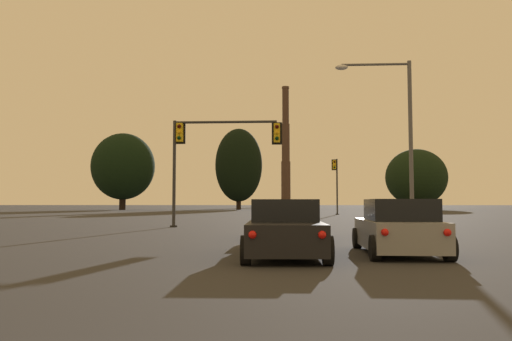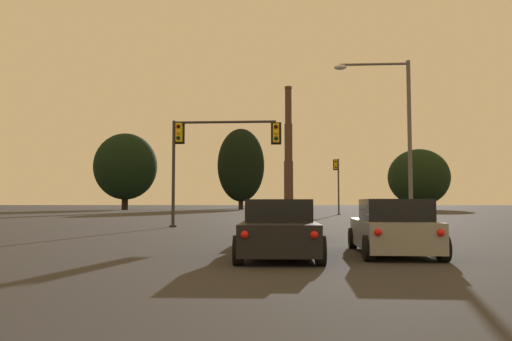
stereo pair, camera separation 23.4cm
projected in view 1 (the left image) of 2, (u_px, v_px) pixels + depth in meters
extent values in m
cube|color=gray|center=(397.00, 234.00, 13.04)|extent=(1.79, 4.03, 0.72)
cube|color=black|center=(400.00, 210.00, 12.69)|extent=(1.59, 1.93, 0.55)
cylinder|color=black|center=(357.00, 238.00, 14.71)|extent=(0.23, 0.60, 0.60)
cylinder|color=black|center=(415.00, 238.00, 14.58)|extent=(0.23, 0.60, 0.60)
cylinder|color=black|center=(375.00, 248.00, 11.48)|extent=(0.23, 0.60, 0.60)
cylinder|color=black|center=(450.00, 249.00, 11.35)|extent=(0.23, 0.60, 0.60)
sphere|color=red|center=(385.00, 232.00, 11.10)|extent=(0.17, 0.17, 0.17)
sphere|color=red|center=(447.00, 233.00, 10.99)|extent=(0.17, 0.17, 0.17)
cube|color=black|center=(285.00, 235.00, 12.61)|extent=(1.90, 4.64, 0.70)
cube|color=black|center=(285.00, 210.00, 12.88)|extent=(1.67, 2.23, 0.55)
cylinder|color=black|center=(253.00, 238.00, 14.52)|extent=(0.23, 0.64, 0.64)
cylinder|color=black|center=(314.00, 238.00, 14.46)|extent=(0.23, 0.64, 0.64)
cylinder|color=black|center=(246.00, 250.00, 10.73)|extent=(0.23, 0.64, 0.64)
cylinder|color=black|center=(328.00, 251.00, 10.67)|extent=(0.23, 0.64, 0.64)
sphere|color=red|center=(252.00, 235.00, 10.33)|extent=(0.17, 0.17, 0.17)
sphere|color=red|center=(322.00, 235.00, 10.28)|extent=(0.17, 0.17, 0.17)
cube|color=navy|center=(289.00, 225.00, 18.65)|extent=(1.87, 4.63, 0.70)
cube|color=black|center=(289.00, 208.00, 18.91)|extent=(1.65, 2.23, 0.55)
cylinder|color=black|center=(268.00, 228.00, 20.59)|extent=(0.23, 0.64, 0.64)
cylinder|color=black|center=(310.00, 228.00, 20.46)|extent=(0.23, 0.64, 0.64)
cylinder|color=black|center=(262.00, 233.00, 16.81)|extent=(0.23, 0.64, 0.64)
cylinder|color=black|center=(315.00, 233.00, 16.68)|extent=(0.23, 0.64, 0.64)
sphere|color=red|center=(266.00, 223.00, 16.40)|extent=(0.17, 0.17, 0.17)
sphere|color=red|center=(310.00, 223.00, 16.29)|extent=(0.17, 0.17, 0.17)
cylinder|color=#2D2D30|center=(337.00, 187.00, 57.30)|extent=(0.18, 0.18, 6.41)
cylinder|color=black|center=(337.00, 214.00, 57.10)|extent=(0.40, 0.40, 0.10)
cube|color=yellow|center=(334.00, 165.00, 57.49)|extent=(0.34, 0.34, 1.04)
cube|color=black|center=(334.00, 165.00, 57.66)|extent=(0.58, 0.03, 1.25)
sphere|color=#320504|center=(334.00, 162.00, 57.32)|extent=(0.22, 0.22, 0.22)
sphere|color=#F2AD14|center=(334.00, 165.00, 57.30)|extent=(0.22, 0.22, 0.22)
sphere|color=black|center=(334.00, 167.00, 57.28)|extent=(0.22, 0.22, 0.22)
cylinder|color=#2D2D30|center=(174.00, 174.00, 27.74)|extent=(0.18, 0.18, 5.94)
cylinder|color=black|center=(174.00, 226.00, 27.55)|extent=(0.40, 0.40, 0.10)
cube|color=yellow|center=(180.00, 133.00, 27.87)|extent=(0.34, 0.34, 1.04)
cube|color=black|center=(180.00, 133.00, 28.05)|extent=(0.58, 0.03, 1.25)
sphere|color=#320504|center=(179.00, 126.00, 27.71)|extent=(0.22, 0.22, 0.22)
sphere|color=#F2AD14|center=(179.00, 132.00, 27.68)|extent=(0.22, 0.22, 0.22)
sphere|color=black|center=(179.00, 138.00, 27.66)|extent=(0.22, 0.22, 0.22)
cylinder|color=#2D2D30|center=(226.00, 122.00, 27.76)|extent=(5.73, 0.14, 0.14)
sphere|color=#2D2D30|center=(175.00, 123.00, 27.93)|extent=(0.18, 0.18, 0.18)
cube|color=yellow|center=(277.00, 133.00, 27.56)|extent=(0.34, 0.34, 1.04)
cube|color=black|center=(277.00, 133.00, 27.74)|extent=(0.58, 0.03, 1.25)
sphere|color=#320504|center=(277.00, 127.00, 27.39)|extent=(0.22, 0.22, 0.22)
sphere|color=#F2AD14|center=(277.00, 133.00, 27.37)|extent=(0.22, 0.22, 0.22)
sphere|color=black|center=(277.00, 138.00, 27.35)|extent=(0.22, 0.22, 0.22)
cylinder|color=#56565B|center=(411.00, 145.00, 24.49)|extent=(0.20, 0.20, 8.39)
cylinder|color=#56565B|center=(375.00, 64.00, 24.85)|extent=(3.34, 0.12, 0.12)
sphere|color=#56565B|center=(409.00, 64.00, 24.76)|extent=(0.20, 0.20, 0.20)
ellipsoid|color=silver|center=(341.00, 67.00, 24.94)|extent=(0.64, 0.36, 0.26)
cylinder|color=#3C2B22|center=(286.00, 203.00, 173.94)|extent=(5.16, 5.16, 2.55)
cylinder|color=#473328|center=(286.00, 180.00, 174.45)|extent=(3.22, 3.22, 13.31)
cylinder|color=#473328|center=(286.00, 143.00, 175.32)|extent=(2.77, 2.77, 13.31)
cylinder|color=#473328|center=(286.00, 105.00, 176.18)|extent=(2.32, 2.32, 13.31)
cylinder|color=#4E382C|center=(286.00, 88.00, 176.59)|extent=(2.60, 2.60, 0.70)
cylinder|color=black|center=(239.00, 201.00, 97.93)|extent=(0.93, 0.93, 3.39)
ellipsoid|color=black|center=(239.00, 165.00, 98.39)|extent=(9.27, 8.34, 14.45)
cylinder|color=black|center=(122.00, 201.00, 94.79)|extent=(1.21, 1.21, 3.55)
ellipsoid|color=black|center=(123.00, 166.00, 95.22)|extent=(12.06, 10.85, 12.70)
cylinder|color=black|center=(417.00, 204.00, 96.97)|extent=(1.18, 1.18, 2.18)
ellipsoid|color=black|center=(416.00, 177.00, 97.31)|extent=(11.85, 10.66, 11.07)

